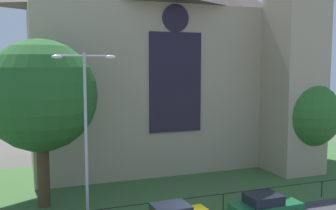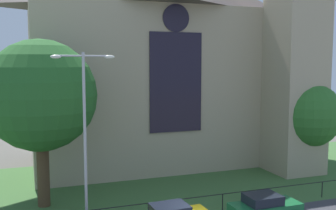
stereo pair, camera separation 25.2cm
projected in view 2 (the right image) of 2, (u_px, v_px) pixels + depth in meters
name	position (u px, v px, depth m)	size (l,w,h in m)	color
ground	(146.00, 182.00, 30.97)	(160.00, 160.00, 0.00)	#56544C
grass_verge	(154.00, 190.00, 29.09)	(120.00, 20.00, 0.01)	#3D6633
church_building	(163.00, 52.00, 36.93)	(23.20, 16.20, 26.00)	tan
iron_railing	(223.00, 196.00, 24.77)	(30.76, 0.07, 1.13)	black
tree_right_far	(307.00, 117.00, 38.49)	(4.15, 4.15, 6.17)	#423021
tree_right_near	(308.00, 115.00, 33.20)	(5.53, 5.53, 7.74)	brown
tree_left_near	(41.00, 96.00, 25.07)	(7.12, 7.12, 10.78)	#4C3823
streetlamp_near	(85.00, 122.00, 21.33)	(3.37, 0.26, 9.82)	#B2B2B7
parked_car_green	(265.00, 207.00, 23.54)	(4.22, 2.06, 1.51)	#196033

